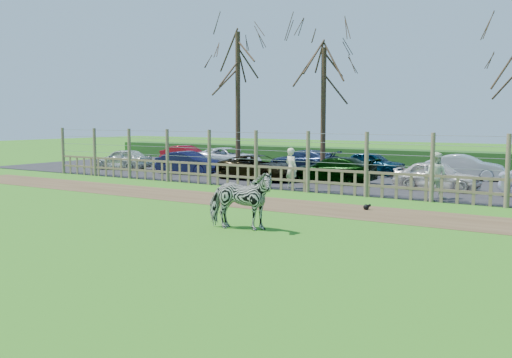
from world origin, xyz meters
The scene contains 21 objects.
ground centered at (0.00, 0.00, 0.00)m, with size 120.00×120.00×0.00m, color #529F2F.
dirt_strip centered at (0.00, 4.50, 0.01)m, with size 34.00×2.80×0.01m, color brown.
asphalt centered at (0.00, 14.50, 0.02)m, with size 44.00×13.00×0.04m, color #232326.
hedge centered at (0.00, 21.50, 0.55)m, with size 46.00×2.00×1.10m, color #1E4716.
fence centered at (0.00, 8.00, 0.80)m, with size 30.16×0.16×2.50m.
tree_left centered at (-6.50, 12.50, 5.62)m, with size 4.80×4.80×7.88m.
tree_mid centered at (-2.00, 13.50, 4.87)m, with size 4.80×4.80×6.83m.
zebra centered at (2.07, 0.02, 0.81)m, with size 0.87×1.92×1.62m, color gray.
visitor_a centered at (-1.05, 8.52, 0.90)m, with size 0.63×0.41×1.72m, color beige.
visitor_b centered at (4.94, 8.70, 0.90)m, with size 0.84×0.65×1.72m, color silver.
crow centered at (3.70, 5.03, 0.10)m, with size 0.26×0.19×0.21m.
car_0 centered at (-13.80, 11.23, 0.64)m, with size 1.42×3.52×1.20m, color beige.
car_1 centered at (-8.73, 11.11, 0.64)m, with size 1.27×3.64×1.20m, color #13153A.
car_2 centered at (-4.07, 10.71, 0.64)m, with size 1.99×4.32×1.20m, color black.
car_3 centered at (-0.48, 11.39, 0.64)m, with size 1.68×4.13×1.20m, color black.
car_4 centered at (4.30, 11.32, 0.64)m, with size 1.42×3.52×1.20m, color silver.
car_7 centered at (-13.05, 16.18, 0.64)m, with size 1.27×3.64×1.20m, color maroon.
car_8 centered at (-9.36, 15.65, 0.64)m, with size 1.99×4.32×1.20m, color silver.
car_9 centered at (-4.43, 16.00, 0.64)m, with size 1.68×4.13×1.20m, color #15213E.
car_10 centered at (-0.42, 16.22, 0.64)m, with size 1.42×3.52×1.20m, color #08253B.
car_11 centered at (4.34, 16.19, 0.64)m, with size 1.27×3.64×1.20m, color silver.
Camera 1 is at (10.59, -12.56, 3.00)m, focal length 40.00 mm.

